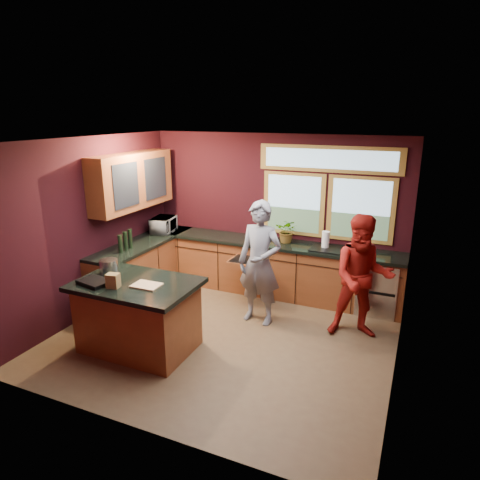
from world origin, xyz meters
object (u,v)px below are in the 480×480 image
Objects in this scene: person_red at (362,277)px; stock_pot at (109,266)px; island at (138,315)px; cutting_board at (147,285)px; person_grey at (260,263)px.

stock_pot is at bearing -171.34° from person_red.
stock_pot is (-0.55, 0.15, 0.56)m from island.
cutting_board is (0.20, -0.05, 0.48)m from island.
person_grey is at bearing 171.39° from person_red.
stock_pot is (-3.17, -1.36, 0.16)m from person_red.
person_grey is (1.18, 1.36, 0.44)m from island.
person_red is 7.28× the size of stock_pot.
person_red is at bearing 32.87° from cutting_board.
stock_pot is at bearing 164.74° from island.
cutting_board is at bearing -161.74° from person_red.
cutting_board is 1.46× the size of stock_pot.
person_red is 4.99× the size of cutting_board.
person_grey is at bearing 49.10° from island.
person_red is at bearing 23.27° from stock_pot.
person_grey reaches higher than person_red.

